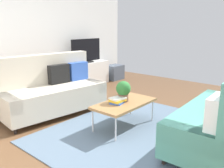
{
  "coord_description": "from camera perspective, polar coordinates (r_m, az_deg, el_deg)",
  "views": [
    {
      "loc": [
        -3.0,
        -2.3,
        1.63
      ],
      "look_at": [
        0.04,
        0.29,
        0.65
      ],
      "focal_mm": 38.47,
      "sensor_mm": 36.0,
      "label": 1
    }
  ],
  "objects": [
    {
      "name": "ground_plane",
      "position": [
        4.12,
        2.7,
        -9.55
      ],
      "size": [
        7.68,
        7.68,
        0.0
      ],
      "primitive_type": "plane",
      "color": "brown"
    },
    {
      "name": "wall_far",
      "position": [
        5.92,
        -19.54,
        11.27
      ],
      "size": [
        6.4,
        0.12,
        2.9
      ],
      "primitive_type": "cube",
      "color": "white",
      "rests_on": "ground_plane"
    },
    {
      "name": "area_rug",
      "position": [
        3.89,
        4.83,
        -10.93
      ],
      "size": [
        2.9,
        2.2,
        0.01
      ],
      "primitive_type": "cube",
      "color": "slate",
      "rests_on": "ground_plane"
    },
    {
      "name": "couch_beige",
      "position": [
        4.62,
        -14.06,
        -1.47
      ],
      "size": [
        1.98,
        1.05,
        1.1
      ],
      "rotation": [
        0.0,
        0.0,
        3.03
      ],
      "color": "beige",
      "rests_on": "ground_plane"
    },
    {
      "name": "couch_green",
      "position": [
        3.54,
        24.8,
        -7.17
      ],
      "size": [
        1.93,
        0.92,
        1.1
      ],
      "rotation": [
        0.0,
        0.0,
        0.04
      ],
      "color": "teal",
      "rests_on": "ground_plane"
    },
    {
      "name": "coffee_table",
      "position": [
        3.9,
        2.98,
        -4.74
      ],
      "size": [
        1.1,
        0.56,
        0.42
      ],
      "color": "#9E7042",
      "rests_on": "ground_plane"
    },
    {
      "name": "tv_console",
      "position": [
        6.68,
        -6.14,
        2.39
      ],
      "size": [
        1.4,
        0.44,
        0.64
      ],
      "primitive_type": "cube",
      "color": "silver",
      "rests_on": "ground_plane"
    },
    {
      "name": "tv",
      "position": [
        6.57,
        -6.17,
        7.78
      ],
      "size": [
        1.0,
        0.2,
        0.64
      ],
      "color": "black",
      "rests_on": "tv_console"
    },
    {
      "name": "storage_trunk",
      "position": [
        7.42,
        0.58,
        2.82
      ],
      "size": [
        0.52,
        0.4,
        0.44
      ],
      "primitive_type": "cube",
      "color": "#4C5666",
      "rests_on": "ground_plane"
    },
    {
      "name": "potted_plant",
      "position": [
        3.89,
        2.72,
        -1.49
      ],
      "size": [
        0.24,
        0.24,
        0.34
      ],
      "color": "brown",
      "rests_on": "coffee_table"
    },
    {
      "name": "table_book_0",
      "position": [
        3.83,
        1.35,
        -4.36
      ],
      "size": [
        0.27,
        0.23,
        0.03
      ],
      "primitive_type": "cube",
      "rotation": [
        0.0,
        0.0,
        0.21
      ],
      "color": "#3359B2",
      "rests_on": "coffee_table"
    },
    {
      "name": "table_book_1",
      "position": [
        3.82,
        1.35,
        -3.87
      ],
      "size": [
        0.25,
        0.19,
        0.04
      ],
      "primitive_type": "cube",
      "rotation": [
        0.0,
        0.0,
        0.04
      ],
      "color": "gold",
      "rests_on": "table_book_0"
    },
    {
      "name": "table_book_2",
      "position": [
        3.81,
        1.36,
        -3.4
      ],
      "size": [
        0.27,
        0.22,
        0.03
      ],
      "primitive_type": "cube",
      "rotation": [
        0.0,
        0.0,
        -0.17
      ],
      "color": "silver",
      "rests_on": "table_book_1"
    },
    {
      "name": "vase_0",
      "position": [
        6.27,
        -10.41,
        5.16
      ],
      "size": [
        0.14,
        0.14,
        0.15
      ],
      "primitive_type": "cylinder",
      "color": "#B24C4C",
      "rests_on": "tv_console"
    },
    {
      "name": "vase_1",
      "position": [
        6.39,
        -9.05,
        5.44
      ],
      "size": [
        0.09,
        0.09,
        0.16
      ],
      "primitive_type": "cylinder",
      "color": "silver",
      "rests_on": "tv_console"
    },
    {
      "name": "bottle_0",
      "position": [
        6.42,
        -7.5,
        5.72
      ],
      "size": [
        0.05,
        0.05,
        0.21
      ],
      "primitive_type": "cylinder",
      "color": "purple",
      "rests_on": "tv_console"
    },
    {
      "name": "bottle_1",
      "position": [
        6.49,
        -6.87,
        5.88
      ],
      "size": [
        0.06,
        0.06,
        0.22
      ],
      "primitive_type": "cylinder",
      "color": "#262626",
      "rests_on": "tv_console"
    }
  ]
}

